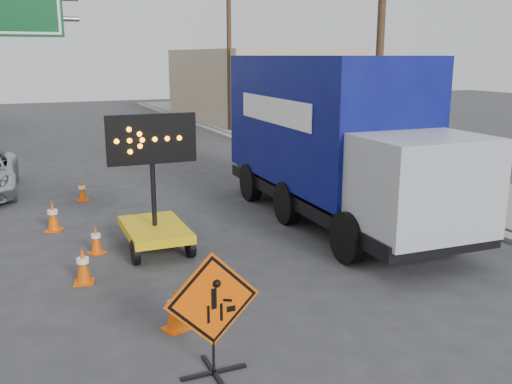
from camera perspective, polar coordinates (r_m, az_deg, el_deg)
ground at (r=8.08m, az=4.84°, el=-18.13°), size 100.00×100.00×0.00m
curb_right at (r=23.88m, az=3.24°, el=3.44°), size 0.40×60.00×0.12m
sidewalk_right at (r=24.97m, az=7.98°, el=3.81°), size 4.00×60.00×0.15m
building_right_far at (r=39.60m, az=1.12°, el=10.73°), size 10.00×14.00×4.60m
utility_pole_near at (r=19.62m, az=12.33°, el=14.55°), size 1.80×0.26×9.00m
utility_pole_far at (r=32.09m, az=-2.70°, el=14.32°), size 1.80×0.26×9.00m
construction_sign at (r=7.74m, az=-4.35°, el=-11.81°), size 1.32×0.94×1.75m
arrow_board at (r=12.77m, az=-10.10°, el=-2.86°), size 1.92×2.15×3.03m
box_truck at (r=14.88m, az=7.68°, el=4.44°), size 3.07×8.97×4.22m
cone_a at (r=9.22m, az=-8.12°, el=-11.57°), size 0.45×0.45×0.69m
cone_b at (r=11.36m, az=-16.92°, el=-7.02°), size 0.44×0.44×0.72m
cone_c at (r=12.96m, az=-15.71°, el=-4.59°), size 0.42×0.42×0.63m
cone_d at (r=14.90m, az=-19.65°, el=-2.27°), size 0.51×0.51×0.76m
cone_e at (r=17.72m, az=-16.99°, el=0.16°), size 0.37×0.37×0.63m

